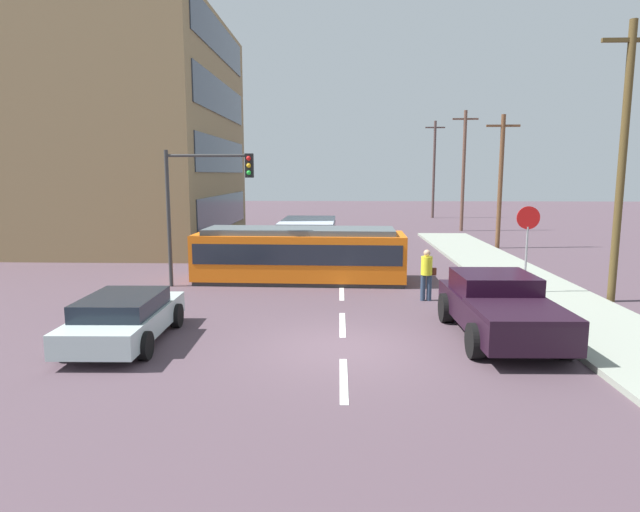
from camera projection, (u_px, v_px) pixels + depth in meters
ground_plane at (341, 272)px, 22.62m from camera, size 120.00×120.00×0.00m
sidewalk_curb_right at (541, 292)px, 18.42m from camera, size 3.20×36.00×0.14m
lane_stripe_0 at (344, 380)px, 10.76m from camera, size 0.16×2.40×0.01m
lane_stripe_1 at (342, 324)px, 14.71m from camera, size 0.16×2.40×0.01m
lane_stripe_2 at (342, 293)px, 18.66m from camera, size 0.16×2.40×0.01m
lane_stripe_3 at (341, 257)px, 26.59m from camera, size 0.16×2.40×0.01m
lane_stripe_4 at (341, 242)px, 32.52m from camera, size 0.16×2.40×0.01m
corner_building at (99, 133)px, 31.24m from camera, size 14.44×14.53×12.80m
streetcar_tram at (300, 254)px, 20.56m from camera, size 7.97×2.76×2.04m
city_bus at (308, 237)px, 25.91m from camera, size 2.61×5.19×1.91m
pedestrian_crossing at (427, 272)px, 17.38m from camera, size 0.50×0.36×1.67m
pickup_truck_parked at (499, 307)px, 13.42m from camera, size 2.36×5.04×1.55m
parked_sedan_near at (125, 317)px, 13.09m from camera, size 2.09×4.29×1.19m
stop_sign at (528, 231)px, 17.83m from camera, size 0.76×0.07×2.88m
traffic_light_mast at (203, 191)px, 19.18m from camera, size 3.16×0.33×4.91m
utility_pole_near at (622, 160)px, 16.72m from camera, size 1.80×0.24×8.65m
utility_pole_mid at (501, 179)px, 29.37m from camera, size 1.80×0.24×7.23m
utility_pole_far at (464, 169)px, 38.35m from camera, size 1.80×0.24×8.49m
utility_pole_distant at (434, 168)px, 49.87m from camera, size 1.80×0.24×8.88m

